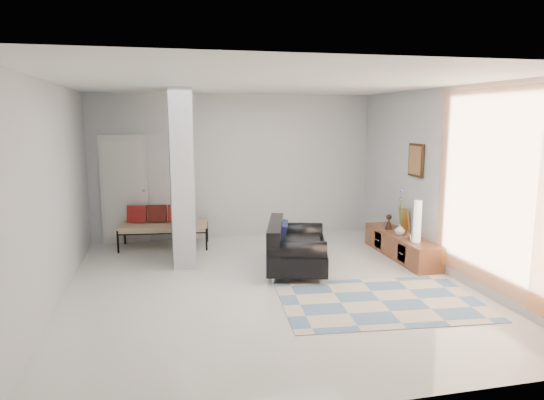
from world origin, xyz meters
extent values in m
plane|color=beige|center=(0.00, 0.00, 0.00)|extent=(6.00, 6.00, 0.00)
plane|color=white|center=(0.00, 0.00, 2.80)|extent=(6.00, 6.00, 0.00)
plane|color=#B2B4B6|center=(0.00, 3.00, 1.40)|extent=(6.00, 0.00, 6.00)
plane|color=#B2B4B6|center=(0.00, -3.00, 1.40)|extent=(6.00, 0.00, 6.00)
plane|color=#B2B4B6|center=(-2.75, 0.00, 1.40)|extent=(0.00, 6.00, 6.00)
plane|color=#B2B4B6|center=(2.75, 0.00, 1.40)|extent=(0.00, 6.00, 6.00)
cube|color=#B3B7BB|center=(-1.10, 1.60, 1.40)|extent=(0.35, 1.20, 2.80)
cube|color=silver|center=(-2.10, 2.96, 1.02)|extent=(0.85, 0.06, 2.04)
plane|color=#FF8E43|center=(2.67, -1.15, 1.45)|extent=(0.00, 2.55, 2.55)
cube|color=#36220E|center=(2.72, 0.90, 1.65)|extent=(0.04, 0.45, 0.55)
cube|color=brown|center=(2.52, 0.90, 0.20)|extent=(0.45, 1.97, 0.40)
cube|color=#36220E|center=(2.30, 0.46, 0.20)|extent=(0.02, 0.26, 0.28)
cube|color=#36220E|center=(2.30, 1.34, 0.20)|extent=(0.02, 0.26, 0.28)
cube|color=gold|center=(2.70, 1.17, 0.60)|extent=(0.09, 0.32, 0.40)
cube|color=silver|center=(2.42, 0.46, 0.46)|extent=(0.04, 0.10, 0.12)
cylinder|color=silver|center=(0.11, 0.11, 0.05)|extent=(0.05, 0.05, 0.10)
cylinder|color=silver|center=(0.44, 1.29, 0.05)|extent=(0.05, 0.05, 0.10)
cylinder|color=silver|center=(0.76, -0.07, 0.05)|extent=(0.05, 0.05, 0.10)
cylinder|color=silver|center=(1.09, 1.10, 0.05)|extent=(0.05, 0.05, 0.10)
cube|color=black|center=(0.60, 0.61, 0.25)|extent=(1.24, 1.64, 0.30)
cube|color=black|center=(0.27, 0.70, 0.58)|extent=(0.59, 1.46, 0.36)
cylinder|color=black|center=(0.43, 0.02, 0.48)|extent=(0.88, 0.50, 0.28)
cylinder|color=black|center=(0.77, 1.19, 0.48)|extent=(0.88, 0.50, 0.28)
cube|color=black|center=(0.39, 0.67, 0.60)|extent=(0.28, 0.55, 0.31)
cylinder|color=black|center=(-2.20, 2.23, 0.20)|extent=(0.04, 0.04, 0.40)
cylinder|color=black|center=(-0.67, 2.05, 0.20)|extent=(0.04, 0.04, 0.40)
cylinder|color=black|center=(-2.13, 2.85, 0.20)|extent=(0.04, 0.04, 0.40)
cylinder|color=black|center=(-0.60, 2.67, 0.20)|extent=(0.04, 0.04, 0.40)
cube|color=beige|center=(-1.40, 2.45, 0.38)|extent=(1.62, 0.82, 0.12)
cube|color=maroon|center=(-1.88, 2.66, 0.60)|extent=(0.36, 0.20, 0.33)
cube|color=#5D1D17|center=(-1.52, 2.61, 0.60)|extent=(0.36, 0.20, 0.33)
cube|color=maroon|center=(-1.16, 2.57, 0.60)|extent=(0.36, 0.20, 0.33)
cube|color=#C4B395|center=(1.29, -0.90, 0.01)|extent=(2.70, 1.93, 0.01)
cylinder|color=silver|center=(2.50, 0.38, 0.73)|extent=(0.12, 0.12, 0.66)
imported|color=white|center=(2.47, 0.88, 0.49)|extent=(0.17, 0.17, 0.18)
camera|label=1|loc=(-1.40, -6.39, 2.35)|focal=32.00mm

